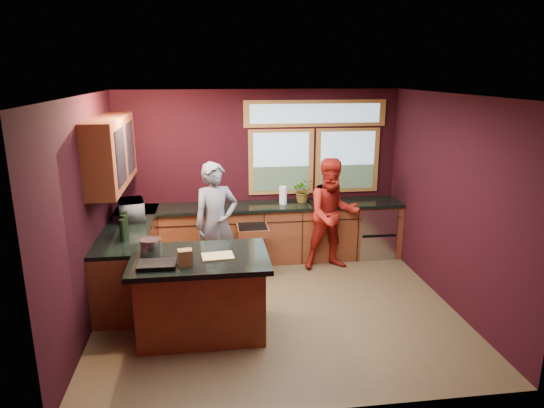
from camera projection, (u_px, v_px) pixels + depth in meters
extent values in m
plane|color=brown|center=(277.00, 308.00, 6.28)|extent=(4.50, 4.50, 0.00)
cube|color=black|center=(260.00, 175.00, 7.84)|extent=(4.50, 0.02, 2.70)
cube|color=black|center=(312.00, 273.00, 4.01)|extent=(4.50, 0.02, 2.70)
cube|color=black|center=(86.00, 215.00, 5.64)|extent=(0.02, 4.00, 2.70)
cube|color=black|center=(451.00, 202.00, 6.21)|extent=(0.02, 4.00, 2.70)
cube|color=silver|center=(278.00, 95.00, 5.57)|extent=(4.50, 4.00, 0.02)
cube|color=#8FB3C6|center=(281.00, 162.00, 7.81)|extent=(1.06, 0.02, 1.06)
cube|color=#8FB3C6|center=(347.00, 160.00, 7.96)|extent=(1.06, 0.02, 1.06)
cube|color=#A36D2F|center=(316.00, 113.00, 7.68)|extent=(2.30, 0.02, 0.42)
cube|color=#5C2B15|center=(111.00, 152.00, 6.31)|extent=(0.36, 1.80, 0.90)
cube|color=#5C2B15|center=(262.00, 234.00, 7.79)|extent=(4.50, 0.60, 0.88)
cube|color=black|center=(262.00, 206.00, 7.66)|extent=(4.50, 0.64, 0.05)
cube|color=#B7B7BC|center=(373.00, 230.00, 8.01)|extent=(0.60, 0.58, 0.85)
cube|color=black|center=(330.00, 204.00, 7.77)|extent=(0.66, 0.46, 0.05)
cube|color=#5C2B15|center=(130.00, 259.00, 6.73)|extent=(0.60, 2.30, 0.88)
cube|color=black|center=(128.00, 228.00, 6.61)|extent=(0.64, 2.30, 0.05)
cube|color=#5C2B15|center=(202.00, 297.00, 5.61)|extent=(1.40, 0.90, 0.88)
cube|color=black|center=(200.00, 259.00, 5.48)|extent=(1.55, 1.05, 0.06)
imported|color=slate|center=(216.00, 224.00, 6.84)|extent=(0.74, 0.60, 1.76)
imported|color=maroon|center=(332.00, 214.00, 7.36)|extent=(0.89, 0.72, 1.73)
imported|color=#999999|center=(132.00, 210.00, 6.86)|extent=(0.44, 0.57, 0.28)
imported|color=#999999|center=(303.00, 191.00, 7.74)|extent=(0.35, 0.30, 0.39)
cylinder|color=white|center=(283.00, 195.00, 7.67)|extent=(0.12, 0.12, 0.28)
cube|color=tan|center=(218.00, 256.00, 5.45)|extent=(0.37, 0.28, 0.02)
cylinder|color=#A9A9AE|center=(151.00, 247.00, 5.52)|extent=(0.24, 0.24, 0.18)
cube|color=brown|center=(185.00, 258.00, 5.19)|extent=(0.17, 0.14, 0.18)
cube|color=black|center=(157.00, 265.00, 5.17)|extent=(0.40, 0.29, 0.05)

